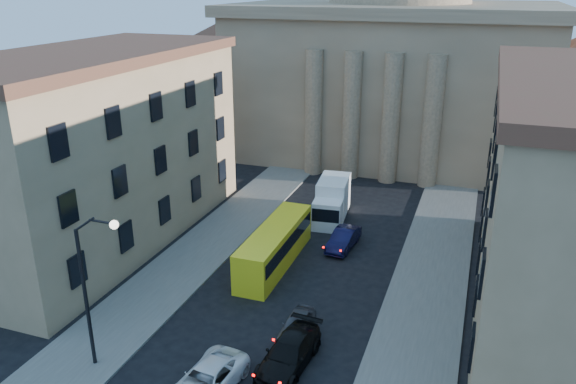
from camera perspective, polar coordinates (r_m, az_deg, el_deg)
name	(u,v)px	position (r m, az deg, el deg)	size (l,w,h in m)	color
sidewalk_left	(174,275)	(40.55, -11.48, -8.23)	(5.00, 60.00, 0.15)	#5F5C56
sidewalk_right	(420,321)	(35.81, 13.29, -12.60)	(5.00, 60.00, 0.15)	#5F5C56
church	(395,49)	(68.79, 10.85, 14.06)	(68.02, 28.76, 36.60)	#776149
building_left	(97,148)	(45.48, -18.86, 4.30)	(11.60, 26.60, 14.70)	tan
street_lamp	(92,280)	(30.21, -19.33, -8.45)	(2.62, 0.44, 8.83)	black
car_left_mid	(206,381)	(29.73, -8.28, -18.47)	(2.42, 5.24, 1.46)	white
car_right_mid	(289,353)	(31.13, 0.11, -16.03)	(2.19, 5.40, 1.57)	black
car_right_far	(297,325)	(33.57, 0.89, -13.32)	(1.48, 3.67, 1.25)	#454449
car_right_distant	(344,239)	(43.59, 5.66, -4.77)	(1.55, 4.45, 1.47)	black
city_bus	(275,245)	(40.62, -1.35, -5.40)	(2.40, 10.17, 2.86)	yellow
box_truck	(332,201)	(48.42, 4.47, -0.95)	(3.02, 6.34, 3.37)	white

